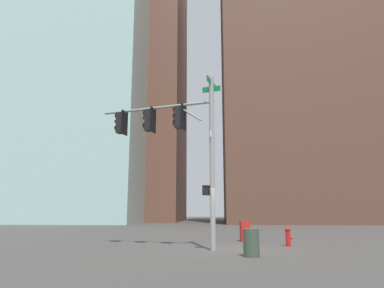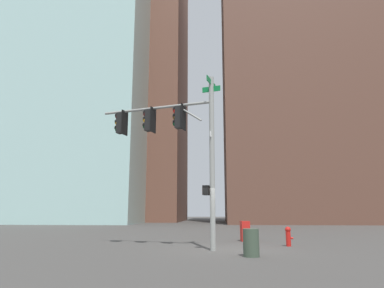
# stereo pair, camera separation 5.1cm
# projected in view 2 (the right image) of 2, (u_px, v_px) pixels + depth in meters

# --- Properties ---
(ground_plane) EXTENTS (200.00, 200.00, 0.00)m
(ground_plane) POSITION_uv_depth(u_px,v_px,m) (224.00, 250.00, 14.22)
(ground_plane) COLOR #423F3D
(signal_pole_assembly) EXTENTS (5.61, 2.11, 7.37)m
(signal_pole_assembly) POSITION_uv_depth(u_px,v_px,m) (174.00, 134.00, 15.40)
(signal_pole_assembly) COLOR gray
(signal_pole_assembly) RESTS_ON ground_plane
(fire_hydrant) EXTENTS (0.34, 0.26, 0.87)m
(fire_hydrant) POSITION_uv_depth(u_px,v_px,m) (288.00, 236.00, 15.77)
(fire_hydrant) COLOR red
(fire_hydrant) RESTS_ON ground_plane
(litter_bin) EXTENTS (0.56, 0.56, 0.95)m
(litter_bin) POSITION_uv_depth(u_px,v_px,m) (251.00, 243.00, 12.09)
(litter_bin) COLOR #384738
(litter_bin) RESTS_ON ground_plane
(newspaper_box) EXTENTS (0.51, 0.62, 1.05)m
(newspaper_box) POSITION_uv_depth(u_px,v_px,m) (245.00, 231.00, 18.45)
(newspaper_box) COLOR red
(newspaper_box) RESTS_ON ground_plane
(building_brick_nearside) EXTENTS (23.58, 19.42, 43.62)m
(building_brick_nearside) POSITION_uv_depth(u_px,v_px,m) (299.00, 80.00, 54.13)
(building_brick_nearside) COLOR brown
(building_brick_nearside) RESTS_ON ground_plane
(building_brick_midblock) EXTENTS (19.87, 16.71, 49.47)m
(building_brick_midblock) POSITION_uv_depth(u_px,v_px,m) (130.00, 83.00, 63.54)
(building_brick_midblock) COLOR brown
(building_brick_midblock) RESTS_ON ground_plane
(building_glass_tower) EXTENTS (26.81, 27.21, 68.22)m
(building_glass_tower) POSITION_uv_depth(u_px,v_px,m) (80.00, 25.00, 61.61)
(building_glass_tower) COLOR #9EC6C1
(building_glass_tower) RESTS_ON ground_plane
(building_brick_farside) EXTENTS (22.31, 14.39, 41.00)m
(building_brick_farside) POSITION_uv_depth(u_px,v_px,m) (345.00, 115.00, 68.87)
(building_brick_farside) COLOR brown
(building_brick_farside) RESTS_ON ground_plane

